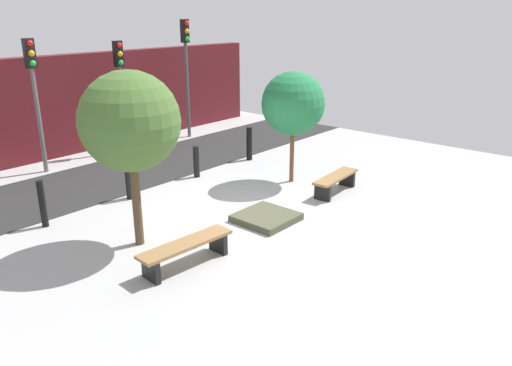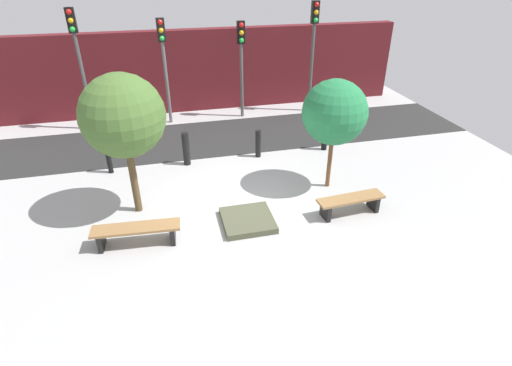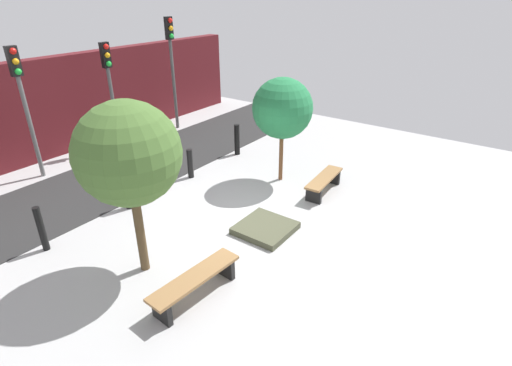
# 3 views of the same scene
# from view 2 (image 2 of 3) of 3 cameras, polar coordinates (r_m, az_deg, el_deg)

# --- Properties ---
(ground_plane) EXTENTS (18.00, 18.00, 0.00)m
(ground_plane) POSITION_cam_2_polar(r_m,az_deg,el_deg) (9.99, -1.82, -4.08)
(ground_plane) COLOR #A4A4A4
(road_strip) EXTENTS (18.00, 3.13, 0.01)m
(road_strip) POSITION_cam_2_polar(r_m,az_deg,el_deg) (14.12, -5.92, 6.50)
(road_strip) COLOR #272727
(road_strip) RESTS_ON ground
(building_facade) EXTENTS (16.20, 0.50, 3.12)m
(building_facade) POSITION_cam_2_polar(r_m,az_deg,el_deg) (16.60, -7.91, 15.65)
(building_facade) COLOR #511419
(building_facade) RESTS_ON ground
(bench_left) EXTENTS (1.92, 0.58, 0.47)m
(bench_left) POSITION_cam_2_polar(r_m,az_deg,el_deg) (9.13, -16.72, -6.66)
(bench_left) COLOR black
(bench_left) RESTS_ON ground
(bench_right) EXTENTS (1.71, 0.54, 0.46)m
(bench_right) POSITION_cam_2_polar(r_m,az_deg,el_deg) (10.01, 13.34, -2.66)
(bench_right) COLOR black
(bench_right) RESTS_ON ground
(planter_bed) EXTENTS (1.19, 1.20, 0.15)m
(planter_bed) POSITION_cam_2_polar(r_m,az_deg,el_deg) (9.55, -1.19, -5.34)
(planter_bed) COLOR #484935
(planter_bed) RESTS_ON ground
(tree_behind_left_bench) EXTENTS (1.89, 1.89, 3.43)m
(tree_behind_left_bench) POSITION_cam_2_polar(r_m,az_deg,el_deg) (9.38, -18.49, 9.00)
(tree_behind_left_bench) COLOR brown
(tree_behind_left_bench) RESTS_ON ground
(tree_behind_right_bench) EXTENTS (1.66, 1.66, 2.96)m
(tree_behind_right_bench) POSITION_cam_2_polar(r_m,az_deg,el_deg) (10.35, 11.17, 9.84)
(tree_behind_right_bench) COLOR brown
(tree_behind_right_bench) RESTS_ON ground
(bollard_far_left) EXTENTS (0.14, 0.14, 1.04)m
(bollard_far_left) POSITION_cam_2_polar(r_m,az_deg,el_deg) (12.27, -20.37, 3.57)
(bollard_far_left) COLOR black
(bollard_far_left) RESTS_ON ground
(bollard_left) EXTENTS (0.21, 0.21, 1.02)m
(bollard_left) POSITION_cam_2_polar(r_m,az_deg,el_deg) (12.17, -9.96, 4.82)
(bollard_left) COLOR black
(bollard_left) RESTS_ON ground
(bollard_center) EXTENTS (0.17, 0.17, 0.88)m
(bollard_center) POSITION_cam_2_polar(r_m,az_deg,el_deg) (12.50, 0.31, 5.63)
(bollard_center) COLOR black
(bollard_center) RESTS_ON ground
(bollard_right) EXTENTS (0.18, 0.18, 1.03)m
(bollard_right) POSITION_cam_2_polar(r_m,az_deg,el_deg) (13.15, 9.84, 6.81)
(bollard_right) COLOR black
(bollard_right) RESTS_ON ground
(traffic_light_west) EXTENTS (0.28, 0.27, 4.12)m
(traffic_light_west) POSITION_cam_2_polar(r_m,az_deg,el_deg) (15.18, -24.15, 17.00)
(traffic_light_west) COLOR #4B4B4B
(traffic_light_west) RESTS_ON ground
(traffic_light_mid_west) EXTENTS (0.28, 0.27, 3.72)m
(traffic_light_mid_west) POSITION_cam_2_polar(r_m,az_deg,el_deg) (15.02, -13.07, 17.63)
(traffic_light_mid_west) COLOR #5F5F5F
(traffic_light_mid_west) RESTS_ON ground
(traffic_light_mid_east) EXTENTS (0.28, 0.27, 3.54)m
(traffic_light_mid_east) POSITION_cam_2_polar(r_m,az_deg,el_deg) (15.35, -2.12, 18.13)
(traffic_light_mid_east) COLOR #4F4F4F
(traffic_light_mid_east) RESTS_ON ground
(traffic_light_east) EXTENTS (0.28, 0.27, 4.13)m
(traffic_light_east) POSITION_cam_2_polar(r_m,az_deg,el_deg) (16.06, 8.22, 19.78)
(traffic_light_east) COLOR #4B4B4B
(traffic_light_east) RESTS_ON ground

